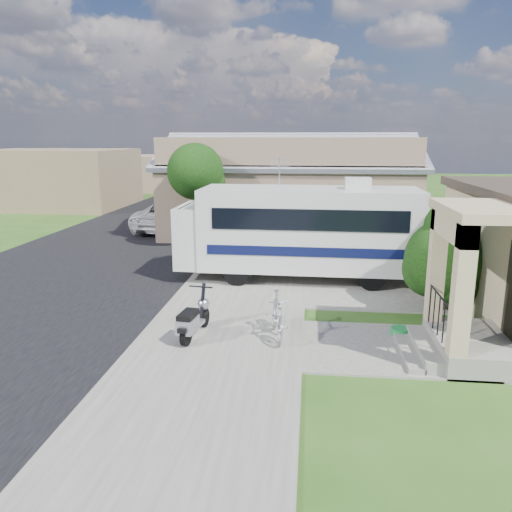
# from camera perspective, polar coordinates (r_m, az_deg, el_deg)

# --- Properties ---
(ground) EXTENTS (120.00, 120.00, 0.00)m
(ground) POSITION_cam_1_polar(r_m,az_deg,el_deg) (12.96, 1.01, -8.20)
(ground) COLOR #264913
(street_slab) EXTENTS (9.00, 80.00, 0.02)m
(street_slab) POSITION_cam_1_polar(r_m,az_deg,el_deg) (24.09, -14.78, 1.51)
(street_slab) COLOR black
(street_slab) RESTS_ON ground
(sidewalk_slab) EXTENTS (4.00, 80.00, 0.06)m
(sidewalk_slab) POSITION_cam_1_polar(r_m,az_deg,el_deg) (22.60, 0.81, 1.24)
(sidewalk_slab) COLOR #5E5C54
(sidewalk_slab) RESTS_ON ground
(driveway_slab) EXTENTS (7.00, 6.00, 0.05)m
(driveway_slab) POSITION_cam_1_polar(r_m,az_deg,el_deg) (17.17, 7.39, -2.78)
(driveway_slab) COLOR #5E5C54
(driveway_slab) RESTS_ON ground
(walk_slab) EXTENTS (4.00, 3.00, 0.05)m
(walk_slab) POSITION_cam_1_polar(r_m,az_deg,el_deg) (12.13, 15.04, -10.11)
(walk_slab) COLOR #5E5C54
(walk_slab) RESTS_ON ground
(warehouse) EXTENTS (12.50, 8.40, 5.04)m
(warehouse) POSITION_cam_1_polar(r_m,az_deg,el_deg) (26.14, 3.85, 7.20)
(warehouse) COLOR #765D4A
(warehouse) RESTS_ON ground
(distant_bldg_far) EXTENTS (10.00, 8.00, 4.00)m
(distant_bldg_far) POSITION_cam_1_polar(r_m,az_deg,el_deg) (38.61, -21.95, 8.26)
(distant_bldg_far) COLOR brown
(distant_bldg_far) RESTS_ON ground
(distant_bldg_near) EXTENTS (8.00, 7.00, 3.20)m
(distant_bldg_near) POSITION_cam_1_polar(r_m,az_deg,el_deg) (48.84, -13.18, 9.25)
(distant_bldg_near) COLOR #765D4A
(distant_bldg_near) RESTS_ON ground
(street_tree_a) EXTENTS (2.44, 2.40, 4.58)m
(street_tree_a) POSITION_cam_1_polar(r_m,az_deg,el_deg) (21.65, -6.63, 9.23)
(street_tree_a) COLOR black
(street_tree_a) RESTS_ON ground
(street_tree_b) EXTENTS (2.44, 2.40, 4.73)m
(street_tree_b) POSITION_cam_1_polar(r_m,az_deg,el_deg) (31.45, -2.56, 10.81)
(street_tree_b) COLOR black
(street_tree_b) RESTS_ON ground
(street_tree_c) EXTENTS (2.44, 2.40, 4.42)m
(street_tree_c) POSITION_cam_1_polar(r_m,az_deg,el_deg) (40.37, -0.58, 10.96)
(street_tree_c) COLOR black
(street_tree_c) RESTS_ON ground
(motorhome) EXTENTS (8.06, 2.71, 4.12)m
(motorhome) POSITION_cam_1_polar(r_m,az_deg,el_deg) (16.94, 5.05, 3.11)
(motorhome) COLOR #B9B9B4
(motorhome) RESTS_ON ground
(shrub) EXTENTS (2.52, 2.41, 3.09)m
(shrub) POSITION_cam_1_polar(r_m,az_deg,el_deg) (14.81, 21.19, 0.04)
(shrub) COLOR black
(shrub) RESTS_ON ground
(scooter) EXTENTS (0.66, 1.75, 1.15)m
(scooter) POSITION_cam_1_polar(r_m,az_deg,el_deg) (12.14, -7.18, -7.25)
(scooter) COLOR black
(scooter) RESTS_ON ground
(bicycle) EXTENTS (0.82, 1.85, 1.08)m
(bicycle) POSITION_cam_1_polar(r_m,az_deg,el_deg) (12.13, 2.49, -7.02)
(bicycle) COLOR #A9A8B0
(bicycle) RESTS_ON ground
(pickup_truck) EXTENTS (3.81, 6.23, 1.61)m
(pickup_truck) POSITION_cam_1_polar(r_m,az_deg,el_deg) (26.70, -9.01, 4.64)
(pickup_truck) COLOR silver
(pickup_truck) RESTS_ON ground
(van) EXTENTS (3.85, 6.94, 1.90)m
(van) POSITION_cam_1_polar(r_m,az_deg,el_deg) (33.64, -6.62, 6.72)
(van) COLOR silver
(van) RESTS_ON ground
(garden_hose) EXTENTS (0.45, 0.45, 0.20)m
(garden_hose) POSITION_cam_1_polar(r_m,az_deg,el_deg) (12.86, 16.13, -8.44)
(garden_hose) COLOR #167131
(garden_hose) RESTS_ON ground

